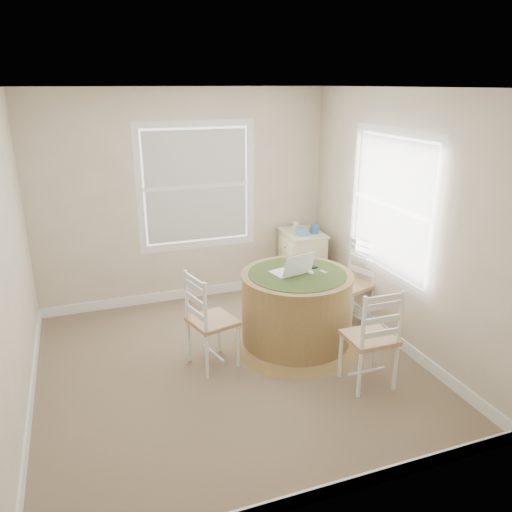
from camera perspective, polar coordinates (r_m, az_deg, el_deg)
name	(u,v)px	position (r m, az deg, el deg)	size (l,w,h in m)	color
room	(240,234)	(4.67, -1.88, 2.54)	(3.64, 3.64, 2.64)	#816B51
round_table	(296,307)	(5.19, 4.61, -5.88)	(1.32, 1.32, 0.82)	olive
chair_left	(213,320)	(4.85, -4.99, -7.35)	(0.42, 0.40, 0.95)	white
chair_near	(369,337)	(4.65, 12.84, -9.02)	(0.42, 0.40, 0.95)	white
chair_right	(350,285)	(5.76, 10.74, -3.22)	(0.42, 0.40, 0.95)	white
laptop	(292,270)	(5.03, 4.09, -1.64)	(0.42, 0.39, 0.25)	white
mouse	(310,272)	(5.07, 6.19, -1.85)	(0.06, 0.10, 0.04)	white
phone	(323,272)	(5.11, 7.71, -1.84)	(0.04, 0.09, 0.02)	#B7BABF
keys	(314,268)	(5.20, 6.65, -1.37)	(0.06, 0.05, 0.03)	black
corner_chest	(302,263)	(6.52, 5.24, -0.77)	(0.51, 0.65, 0.84)	beige
tissue_box	(302,232)	(6.21, 5.26, 2.77)	(0.12, 0.12, 0.10)	#537CBF
box_yellow	(306,228)	(6.43, 5.69, 3.15)	(0.15, 0.10, 0.06)	#C8C846
box_blue	(315,229)	(6.31, 6.80, 3.07)	(0.08, 0.08, 0.12)	#305591
cup_cream	(295,225)	(6.51, 4.52, 3.52)	(0.07, 0.07, 0.09)	beige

